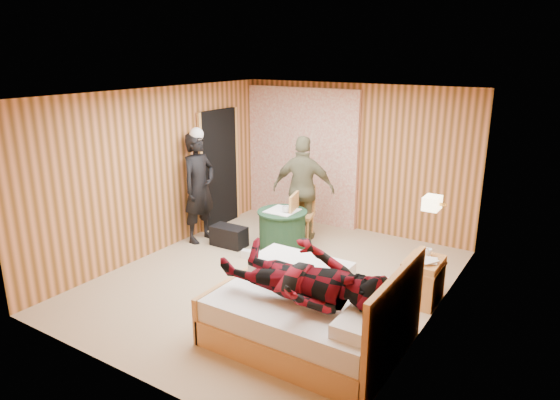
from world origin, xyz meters
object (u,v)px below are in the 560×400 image
Objects in this scene: nightstand at (423,280)px; chair_near at (287,218)px; round_table at (282,231)px; duffel_bag at (229,236)px; bed at (311,313)px; man_at_table at (303,189)px; man_on_bed at (303,266)px; chair_far at (301,208)px; woman_standing at (199,188)px; wall_lamp at (432,203)px.

chair_near reaches higher than nightstand.
duffel_bag is (-0.85, -0.25, -0.18)m from round_table.
man_at_table is (-1.56, 2.53, 0.56)m from bed.
bed is at bearing -116.92° from nightstand.
bed reaches higher than chair_near.
man_at_table is 0.97× the size of man_on_bed.
duffel_bag is at bearing -84.04° from chair_near.
chair_far is 0.54× the size of man_at_table.
chair_far is at bearing 44.22° from duffel_bag.
chair_near is 1.63× the size of duffel_bag.
duffel_bag is at bearing 28.74° from man_at_table.
chair_far is (-2.34, 1.02, 0.25)m from nightstand.
chair_far reaches higher than duffel_bag.
chair_far is 0.52× the size of woman_standing.
chair_far is (-0.02, 0.61, 0.20)m from round_table.
chair_far is at bearing 170.98° from chair_near.
nightstand is 1.02× the size of duffel_bag.
wall_lamp is 0.28× the size of chair_far.
woman_standing is 1.04× the size of man_at_table.
nightstand is at bearing 138.23° from man_at_table.
wall_lamp is 0.34× the size of round_table.
chair_near is 1.52m from woman_standing.
nightstand is 0.76× the size of round_table.
duffel_bag is at bearing 176.39° from wall_lamp.
nightstand is at bearing -39.64° from chair_far.
bed reaches higher than duffel_bag.
round_table is 0.22m from chair_near.
man_at_table is (1.40, 0.93, -0.03)m from woman_standing.
duffel_bag is at bearing 142.48° from man_on_bed.
chair_far is at bearing 156.35° from nightstand.
duffel_bag is at bearing -83.16° from woman_standing.
nightstand is 2.35m from chair_near.
nightstand is (0.75, 1.48, -0.01)m from bed.
round_table is (-2.36, 0.45, -0.96)m from wall_lamp.
duffel_bag is 3.18m from man_on_bed.
man_at_table is (0.02, 0.03, 0.32)m from chair_far.
wall_lamp reaches higher than round_table.
woman_standing reaches higher than duffel_bag.
man_on_bed reaches higher than nightstand.
wall_lamp is at bearing 65.17° from man_on_bed.
duffel_bag is at bearing 145.74° from bed.
man_on_bed is (-0.73, -1.71, 0.66)m from nightstand.
woman_standing is (-1.40, -0.29, 0.55)m from round_table.
wall_lamp is 0.15× the size of man_at_table.
man_on_bed is at bearing -39.24° from duffel_bag.
chair_near is at bearing 166.93° from wall_lamp.
bed is 2.52m from chair_near.
man_on_bed is at bearing 20.18° from chair_near.
chair_far is (-2.38, 1.06, -0.76)m from wall_lamp.
man_on_bed reaches higher than round_table.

